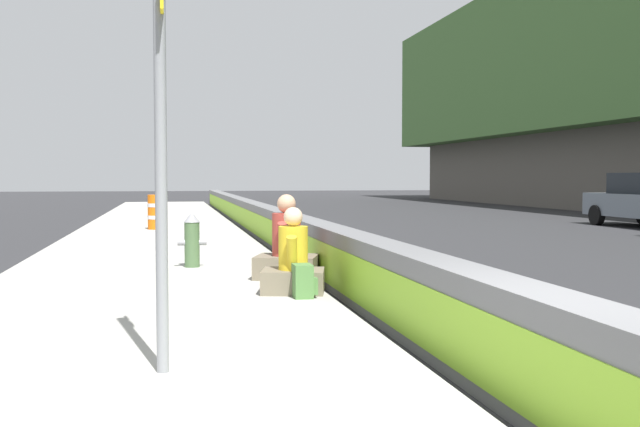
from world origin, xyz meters
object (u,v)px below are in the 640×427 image
object	(u,v)px
seated_person_foreground	(293,266)
route_sign_post	(161,91)
seated_person_middle	(287,252)
construction_barrel	(157,212)
fire_hydrant	(192,239)
backpack	(304,281)

from	to	relation	value
seated_person_foreground	route_sign_post	bearing A→B (deg)	156.55
seated_person_middle	construction_barrel	distance (m)	10.75
route_sign_post	seated_person_foreground	size ratio (longest dim) A/B	3.37
fire_hydrant	seated_person_middle	xyz separation A→B (m)	(-1.59, -1.29, -0.07)
seated_person_middle	construction_barrel	bearing A→B (deg)	10.57
seated_person_middle	backpack	size ratio (longest dim) A/B	2.99
route_sign_post	seated_person_foreground	world-z (taller)	route_sign_post
fire_hydrant	construction_barrel	xyz separation A→B (m)	(8.98, 0.69, 0.03)
fire_hydrant	backpack	distance (m)	3.57
route_sign_post	fire_hydrant	world-z (taller)	route_sign_post
seated_person_middle	construction_barrel	size ratio (longest dim) A/B	1.26
fire_hydrant	backpack	xyz separation A→B (m)	(-3.35, -1.22, -0.25)
route_sign_post	fire_hydrant	size ratio (longest dim) A/B	4.09
seated_person_foreground	construction_barrel	world-z (taller)	seated_person_foreground
route_sign_post	construction_barrel	distance (m)	15.60
route_sign_post	backpack	world-z (taller)	route_sign_post
fire_hydrant	backpack	size ratio (longest dim) A/B	2.20
fire_hydrant	construction_barrel	bearing A→B (deg)	4.36
seated_person_middle	backpack	world-z (taller)	seated_person_middle
seated_person_foreground	backpack	size ratio (longest dim) A/B	2.67
seated_person_foreground	seated_person_middle	bearing A→B (deg)	-5.21
backpack	construction_barrel	world-z (taller)	construction_barrel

